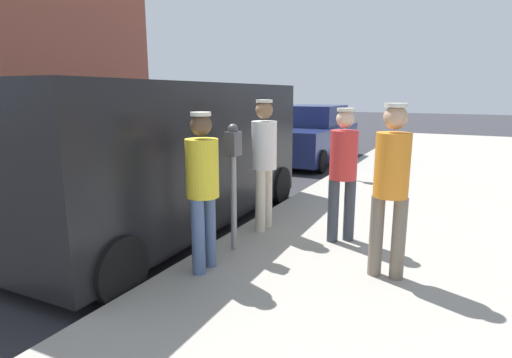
{
  "coord_description": "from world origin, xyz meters",
  "views": [
    {
      "loc": [
        3.75,
        -4.77,
        2.02
      ],
      "look_at": [
        1.65,
        -0.67,
        1.05
      ],
      "focal_mm": 28.82,
      "sensor_mm": 36.0,
      "label": 1
    }
  ],
  "objects_px": {
    "pedestrian_in_white": "(264,156)",
    "parked_van": "(165,153)",
    "parking_meter_near": "(233,166)",
    "parking_meter_far": "(344,132)",
    "pedestrian_in_red": "(343,167)",
    "pedestrian_in_yellow": "(203,182)",
    "parked_sedan_ahead": "(310,136)",
    "pedestrian_in_orange": "(391,180)"
  },
  "relations": [
    {
      "from": "pedestrian_in_red",
      "to": "pedestrian_in_orange",
      "type": "relative_size",
      "value": 0.95
    },
    {
      "from": "parked_van",
      "to": "pedestrian_in_white",
      "type": "bearing_deg",
      "value": 9.14
    },
    {
      "from": "pedestrian_in_orange",
      "to": "parked_sedan_ahead",
      "type": "xyz_separation_m",
      "value": [
        -3.53,
        7.51,
        -0.42
      ]
    },
    {
      "from": "pedestrian_in_red",
      "to": "parked_van",
      "type": "xyz_separation_m",
      "value": [
        -2.57,
        -0.27,
        0.04
      ]
    },
    {
      "from": "pedestrian_in_orange",
      "to": "parked_van",
      "type": "bearing_deg",
      "value": 170.49
    },
    {
      "from": "pedestrian_in_red",
      "to": "pedestrian_in_orange",
      "type": "distance_m",
      "value": 1.09
    },
    {
      "from": "pedestrian_in_white",
      "to": "parked_sedan_ahead",
      "type": "xyz_separation_m",
      "value": [
        -1.74,
        6.72,
        -0.43
      ]
    },
    {
      "from": "parking_meter_far",
      "to": "pedestrian_in_red",
      "type": "distance_m",
      "value": 4.06
    },
    {
      "from": "parking_meter_near",
      "to": "pedestrian_in_yellow",
      "type": "distance_m",
      "value": 0.67
    },
    {
      "from": "parking_meter_near",
      "to": "parked_sedan_ahead",
      "type": "xyz_separation_m",
      "value": [
        -1.75,
        7.56,
        -0.43
      ]
    },
    {
      "from": "pedestrian_in_white",
      "to": "pedestrian_in_yellow",
      "type": "height_order",
      "value": "pedestrian_in_white"
    },
    {
      "from": "parking_meter_near",
      "to": "pedestrian_in_yellow",
      "type": "height_order",
      "value": "pedestrian_in_yellow"
    },
    {
      "from": "pedestrian_in_yellow",
      "to": "pedestrian_in_red",
      "type": "bearing_deg",
      "value": 55.55
    },
    {
      "from": "pedestrian_in_white",
      "to": "parked_van",
      "type": "distance_m",
      "value": 1.51
    },
    {
      "from": "pedestrian_in_red",
      "to": "pedestrian_in_white",
      "type": "height_order",
      "value": "pedestrian_in_white"
    },
    {
      "from": "parking_meter_far",
      "to": "parked_sedan_ahead",
      "type": "relative_size",
      "value": 0.34
    },
    {
      "from": "pedestrian_in_orange",
      "to": "parked_van",
      "type": "height_order",
      "value": "parked_van"
    },
    {
      "from": "parking_meter_far",
      "to": "parked_van",
      "type": "height_order",
      "value": "parked_van"
    },
    {
      "from": "parked_sedan_ahead",
      "to": "parking_meter_far",
      "type": "bearing_deg",
      "value": -57.61
    },
    {
      "from": "pedestrian_in_red",
      "to": "pedestrian_in_white",
      "type": "xyz_separation_m",
      "value": [
        -1.08,
        -0.03,
        0.06
      ]
    },
    {
      "from": "parking_meter_near",
      "to": "parked_sedan_ahead",
      "type": "bearing_deg",
      "value": 103.06
    },
    {
      "from": "parking_meter_far",
      "to": "pedestrian_in_white",
      "type": "height_order",
      "value": "pedestrian_in_white"
    },
    {
      "from": "pedestrian_in_orange",
      "to": "pedestrian_in_red",
      "type": "bearing_deg",
      "value": 130.7
    },
    {
      "from": "parking_meter_far",
      "to": "parked_van",
      "type": "bearing_deg",
      "value": -109.68
    },
    {
      "from": "parking_meter_near",
      "to": "pedestrian_in_yellow",
      "type": "relative_size",
      "value": 0.9
    },
    {
      "from": "pedestrian_in_red",
      "to": "parked_van",
      "type": "height_order",
      "value": "parked_van"
    },
    {
      "from": "pedestrian_in_yellow",
      "to": "parked_sedan_ahead",
      "type": "height_order",
      "value": "pedestrian_in_yellow"
    },
    {
      "from": "parking_meter_near",
      "to": "pedestrian_in_yellow",
      "type": "bearing_deg",
      "value": -88.41
    },
    {
      "from": "parking_meter_near",
      "to": "pedestrian_in_orange",
      "type": "xyz_separation_m",
      "value": [
        1.78,
        0.05,
        -0.01
      ]
    },
    {
      "from": "parking_meter_near",
      "to": "pedestrian_in_white",
      "type": "relative_size",
      "value": 0.85
    },
    {
      "from": "pedestrian_in_yellow",
      "to": "parked_sedan_ahead",
      "type": "xyz_separation_m",
      "value": [
        -1.77,
        8.22,
        -0.36
      ]
    },
    {
      "from": "pedestrian_in_white",
      "to": "parked_sedan_ahead",
      "type": "bearing_deg",
      "value": 104.56
    },
    {
      "from": "pedestrian_in_yellow",
      "to": "parked_van",
      "type": "xyz_separation_m",
      "value": [
        -1.52,
        1.26,
        0.04
      ]
    },
    {
      "from": "pedestrian_in_red",
      "to": "parking_meter_near",
      "type": "bearing_deg",
      "value": -140.81
    },
    {
      "from": "pedestrian_in_orange",
      "to": "pedestrian_in_yellow",
      "type": "bearing_deg",
      "value": -157.94
    },
    {
      "from": "parked_van",
      "to": "pedestrian_in_yellow",
      "type": "bearing_deg",
      "value": -39.76
    },
    {
      "from": "pedestrian_in_red",
      "to": "parked_sedan_ahead",
      "type": "bearing_deg",
      "value": 112.92
    },
    {
      "from": "pedestrian_in_red",
      "to": "parked_sedan_ahead",
      "type": "height_order",
      "value": "pedestrian_in_red"
    },
    {
      "from": "parking_meter_far",
      "to": "parked_van",
      "type": "distance_m",
      "value": 4.45
    },
    {
      "from": "parking_meter_near",
      "to": "pedestrian_in_orange",
      "type": "distance_m",
      "value": 1.78
    },
    {
      "from": "pedestrian_in_red",
      "to": "pedestrian_in_yellow",
      "type": "bearing_deg",
      "value": -124.45
    },
    {
      "from": "parking_meter_near",
      "to": "parking_meter_far",
      "type": "bearing_deg",
      "value": 90.0
    }
  ]
}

